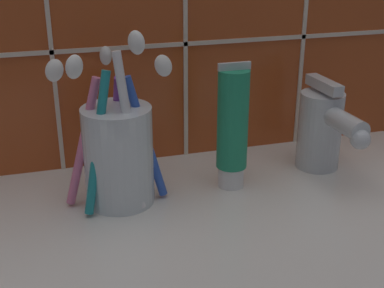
% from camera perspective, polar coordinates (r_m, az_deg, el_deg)
% --- Properties ---
extents(sink_counter, '(0.61, 0.34, 0.02)m').
position_cam_1_polar(sink_counter, '(0.55, 2.46, -8.88)').
color(sink_counter, silver).
rests_on(sink_counter, ground).
extents(toothbrush_cup, '(0.13, 0.12, 0.19)m').
position_cam_1_polar(toothbrush_cup, '(0.55, -7.92, -0.69)').
color(toothbrush_cup, silver).
rests_on(toothbrush_cup, sink_counter).
extents(toothpaste_tube, '(0.04, 0.03, 0.14)m').
position_cam_1_polar(toothpaste_tube, '(0.58, 4.34, 1.79)').
color(toothpaste_tube, white).
rests_on(toothpaste_tube, sink_counter).
extents(sink_faucet, '(0.05, 0.12, 0.11)m').
position_cam_1_polar(sink_faucet, '(0.64, 13.86, 1.68)').
color(sink_faucet, silver).
rests_on(sink_faucet, sink_counter).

